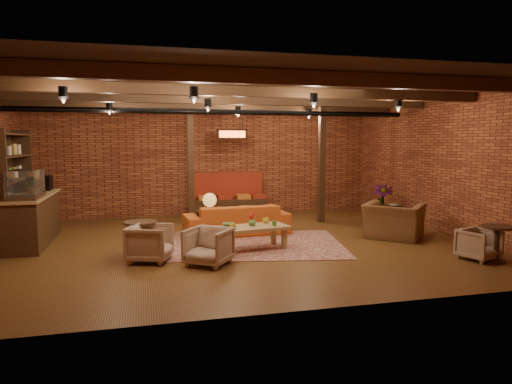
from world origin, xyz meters
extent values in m
plane|color=#3D260F|center=(0.00, 0.00, 0.00)|extent=(10.00, 10.00, 0.00)
cube|color=black|center=(0.00, 0.00, 3.20)|extent=(10.00, 8.00, 0.02)
cube|color=brown|center=(0.00, 4.00, 1.60)|extent=(10.00, 0.02, 3.20)
cube|color=brown|center=(0.00, -4.00, 1.60)|extent=(10.00, 0.02, 3.20)
cube|color=brown|center=(5.00, 0.00, 1.60)|extent=(0.02, 8.00, 3.20)
cylinder|color=black|center=(0.00, 1.60, 2.85)|extent=(9.60, 0.12, 0.12)
cube|color=black|center=(-0.60, 2.60, 1.60)|extent=(0.16, 0.16, 3.20)
cube|color=black|center=(2.80, 2.00, 1.60)|extent=(0.16, 0.16, 3.20)
imported|color=#337F33|center=(-4.00, 1.20, 1.22)|extent=(0.35, 0.39, 0.30)
cube|color=#FB5C19|center=(0.60, 3.10, 2.35)|extent=(0.86, 0.06, 0.30)
cube|color=maroon|center=(0.44, -0.19, 0.01)|extent=(4.06, 3.39, 0.01)
imported|color=#AB4B17|center=(0.27, 0.94, 0.35)|extent=(2.46, 1.11, 0.70)
cube|color=olive|center=(0.29, -0.62, 0.44)|extent=(1.49, 0.93, 0.07)
cube|color=olive|center=(-0.23, -0.97, 0.20)|extent=(0.09, 0.09, 0.41)
cube|color=olive|center=(0.90, -0.76, 0.20)|extent=(0.09, 0.09, 0.41)
cube|color=olive|center=(-0.32, -0.49, 0.20)|extent=(0.09, 0.09, 0.41)
cube|color=olive|center=(0.81, -0.28, 0.20)|extent=(0.09, 0.09, 0.41)
imported|color=gold|center=(-0.17, -0.88, 0.53)|extent=(0.16, 0.16, 0.11)
imported|color=#4E7C38|center=(0.70, -0.72, 0.53)|extent=(0.13, 0.13, 0.10)
imported|color=gold|center=(0.63, -0.33, 0.53)|extent=(0.16, 0.16, 0.11)
imported|color=#4E7C38|center=(-0.19, -0.49, 0.51)|extent=(0.28, 0.28, 0.06)
imported|color=#4E7C38|center=(0.28, -0.57, 0.54)|extent=(0.15, 0.15, 0.13)
sphere|color=red|center=(0.28, -0.57, 0.68)|extent=(0.10, 0.10, 0.10)
cube|color=black|center=(-0.37, 0.84, 0.57)|extent=(0.62, 0.62, 0.05)
cylinder|color=black|center=(-0.37, 0.84, 0.27)|extent=(0.04, 0.04, 0.54)
cylinder|color=olive|center=(-0.37, 0.84, 0.60)|extent=(0.16, 0.16, 0.02)
cylinder|color=olive|center=(-0.37, 0.84, 0.68)|extent=(0.05, 0.05, 0.23)
sphere|color=orange|center=(-0.37, 0.84, 0.84)|extent=(0.32, 0.32, 0.32)
cylinder|color=black|center=(-1.88, -0.59, 0.64)|extent=(0.63, 0.63, 0.04)
cylinder|color=black|center=(-1.88, -0.59, 0.32)|extent=(0.09, 0.09, 0.61)
cylinder|color=black|center=(-1.88, -0.59, 0.02)|extent=(0.38, 0.38, 0.04)
imported|color=#BFAF94|center=(-1.72, -1.05, 0.37)|extent=(0.85, 0.88, 0.73)
imported|color=#BFAF94|center=(-0.74, -1.54, 0.36)|extent=(0.95, 0.94, 0.72)
imported|color=brown|center=(3.58, -0.34, 0.53)|extent=(1.41, 1.40, 1.05)
cube|color=black|center=(4.40, 1.19, 0.49)|extent=(0.55, 0.55, 0.04)
cylinder|color=black|center=(4.40, 1.19, 0.23)|extent=(0.04, 0.04, 0.47)
imported|color=black|center=(4.40, 1.19, 0.52)|extent=(0.21, 0.26, 0.02)
cylinder|color=black|center=(4.29, -2.61, 0.64)|extent=(0.56, 0.56, 0.04)
cylinder|color=black|center=(4.29, -2.61, 0.32)|extent=(0.09, 0.09, 0.61)
cylinder|color=black|center=(4.29, -2.61, 0.02)|extent=(0.34, 0.34, 0.04)
imported|color=#BFAF94|center=(4.10, -2.39, 0.31)|extent=(0.74, 0.72, 0.62)
imported|color=#4C7F4C|center=(4.37, 1.59, 1.50)|extent=(2.23, 2.23, 3.01)
camera|label=1|loc=(-1.82, -9.31, 2.15)|focal=32.00mm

